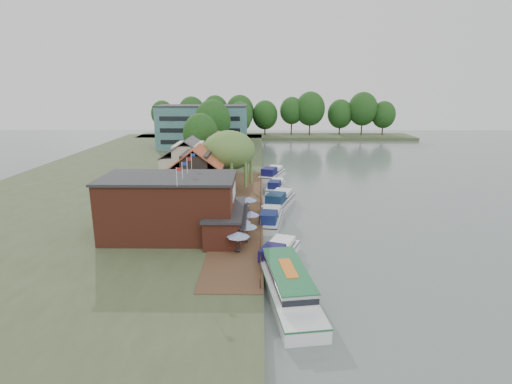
{
  "coord_description": "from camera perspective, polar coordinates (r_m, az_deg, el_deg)",
  "views": [
    {
      "loc": [
        -5.3,
        -45.67,
        18.19
      ],
      "look_at": [
        -6.0,
        12.0,
        3.0
      ],
      "focal_mm": 28.0,
      "sensor_mm": 36.0,
      "label": 1
    }
  ],
  "objects": [
    {
      "name": "bank_tree_0",
      "position": [
        88.45,
        -7.9,
        7.29
      ],
      "size": [
        7.52,
        7.52,
        11.83
      ],
      "primitive_type": null,
      "color": "#143811",
      "rests_on": "land_bank"
    },
    {
      "name": "umbrella_2",
      "position": [
        46.81,
        -2.01,
        -5.11
      ],
      "size": [
        2.11,
        2.11,
        2.38
      ],
      "primitive_type": null,
      "color": "navy",
      "rests_on": "quay_deck"
    },
    {
      "name": "tour_boat",
      "position": [
        35.8,
        4.79,
        -13.2
      ],
      "size": [
        5.65,
        13.59,
        2.88
      ],
      "primitive_type": null,
      "rotation": [
        0.0,
        0.0,
        0.15
      ],
      "color": "silver",
      "rests_on": "ground"
    },
    {
      "name": "swan",
      "position": [
        38.26,
        7.54,
        -13.4
      ],
      "size": [
        0.44,
        0.44,
        0.44
      ],
      "primitive_type": "sphere",
      "color": "white",
      "rests_on": "ground"
    },
    {
      "name": "pub",
      "position": [
        47.48,
        -9.9,
        -2.04
      ],
      "size": [
        20.0,
        11.0,
        7.3
      ],
      "primitive_type": null,
      "color": "maroon",
      "rests_on": "land_bank"
    },
    {
      "name": "umbrella_5",
      "position": [
        55.61,
        -1.05,
        -1.86
      ],
      "size": [
        2.33,
        2.33,
        2.38
      ],
      "primitive_type": null,
      "color": "#1B3D95",
      "rests_on": "quay_deck"
    },
    {
      "name": "quay_deck",
      "position": [
        58.31,
        -1.99,
        -2.35
      ],
      "size": [
        6.0,
        50.0,
        0.1
      ],
      "primitive_type": "cube",
      "color": "#47301E",
      "rests_on": "land_bank"
    },
    {
      "name": "ground",
      "position": [
        49.44,
        6.85,
        -6.94
      ],
      "size": [
        260.0,
        260.0,
        0.0
      ],
      "primitive_type": "plane",
      "color": "slate",
      "rests_on": "ground"
    },
    {
      "name": "bank_tree_3",
      "position": [
        124.95,
        -2.27,
        9.48
      ],
      "size": [
        6.74,
        6.74,
        11.43
      ],
      "primitive_type": null,
      "color": "#143811",
      "rests_on": "land_bank"
    },
    {
      "name": "umbrella_3",
      "position": [
        49.33,
        -0.74,
        -4.05
      ],
      "size": [
        2.12,
        2.12,
        2.38
      ],
      "primitive_type": null,
      "color": "navy",
      "rests_on": "quay_deck"
    },
    {
      "name": "cruiser_4",
      "position": [
        81.64,
        2.34,
        2.82
      ],
      "size": [
        6.74,
        11.31,
        2.64
      ],
      "primitive_type": null,
      "rotation": [
        0.0,
        0.0,
        -0.33
      ],
      "color": "white",
      "rests_on": "ground"
    },
    {
      "name": "cruiser_3",
      "position": [
        72.15,
        2.87,
        1.03
      ],
      "size": [
        4.74,
        9.52,
        2.18
      ],
      "primitive_type": null,
      "rotation": [
        0.0,
        0.0,
        -0.2
      ],
      "color": "silver",
      "rests_on": "ground"
    },
    {
      "name": "land_bank",
      "position": [
        86.2,
        -15.98,
        2.34
      ],
      "size": [
        50.0,
        140.0,
        1.0
      ],
      "primitive_type": "cube",
      "color": "#384728",
      "rests_on": "ground"
    },
    {
      "name": "umbrella_0",
      "position": [
        42.54,
        -2.54,
        -7.21
      ],
      "size": [
        2.46,
        2.46,
        2.38
      ],
      "primitive_type": null,
      "color": "navy",
      "rests_on": "quay_deck"
    },
    {
      "name": "bank_tree_5",
      "position": [
        140.95,
        -2.15,
        10.28
      ],
      "size": [
        8.23,
        8.23,
        12.45
      ],
      "primitive_type": null,
      "color": "#143811",
      "rests_on": "land_bank"
    },
    {
      "name": "cottage_a",
      "position": [
        61.82,
        -8.36,
        2.52
      ],
      "size": [
        8.6,
        7.6,
        8.5
      ],
      "primitive_type": null,
      "color": "black",
      "rests_on": "land_bank"
    },
    {
      "name": "cottage_c",
      "position": [
        80.2,
        -5.57,
        5.4
      ],
      "size": [
        7.6,
        7.6,
        8.5
      ],
      "primitive_type": null,
      "color": "black",
      "rests_on": "land_bank"
    },
    {
      "name": "cruiser_1",
      "position": [
        54.18,
        2.04,
        -3.54
      ],
      "size": [
        4.54,
        10.19,
        2.38
      ],
      "primitive_type": null,
      "rotation": [
        0.0,
        0.0,
        -0.14
      ],
      "color": "silver",
      "rests_on": "ground"
    },
    {
      "name": "bank_tree_2",
      "position": [
        106.4,
        -6.62,
        8.66
      ],
      "size": [
        8.28,
        8.28,
        12.14
      ],
      "primitive_type": null,
      "color": "#143811",
      "rests_on": "land_bank"
    },
    {
      "name": "cruiser_0",
      "position": [
        43.19,
        3.12,
        -8.47
      ],
      "size": [
        6.24,
        10.18,
        2.34
      ],
      "primitive_type": null,
      "rotation": [
        0.0,
        0.0,
        -0.35
      ],
      "color": "white",
      "rests_on": "ground"
    },
    {
      "name": "umbrella_1",
      "position": [
        45.26,
        -1.29,
        -5.82
      ],
      "size": [
        2.36,
        2.36,
        2.38
      ],
      "primitive_type": null,
      "color": "navy",
      "rests_on": "quay_deck"
    },
    {
      "name": "cottage_b",
      "position": [
        71.99,
        -9.5,
        4.2
      ],
      "size": [
        9.6,
        8.6,
        8.5
      ],
      "primitive_type": null,
      "color": "beige",
      "rests_on": "land_bank"
    },
    {
      "name": "hotel_block",
      "position": [
        117.39,
        -7.58,
        9.23
      ],
      "size": [
        25.4,
        12.4,
        12.3
      ],
      "primitive_type": null,
      "color": "#38666B",
      "rests_on": "land_bank"
    },
    {
      "name": "bank_tree_1",
      "position": [
        98.83,
        -6.19,
        8.87
      ],
      "size": [
        8.77,
        8.77,
        14.41
      ],
      "primitive_type": null,
      "color": "#143811",
      "rests_on": "land_bank"
    },
    {
      "name": "bank_tree_4",
      "position": [
        130.35,
        -1.83,
        9.9
      ],
      "size": [
        6.11,
        6.11,
        12.33
      ],
      "primitive_type": null,
      "color": "#143811",
      "rests_on": "land_bank"
    },
    {
      "name": "willow",
      "position": [
        65.97,
        -3.85,
        4.26
      ],
      "size": [
        8.6,
        8.6,
        10.43
      ],
      "primitive_type": null,
      "color": "#476B2D",
      "rests_on": "land_bank"
    },
    {
      "name": "umbrella_4",
      "position": [
        53.34,
        -2.11,
        -2.6
      ],
      "size": [
        2.09,
        2.09,
        2.38
      ],
      "primitive_type": null,
      "color": "navy",
      "rests_on": "quay_deck"
    },
    {
      "name": "quay_rail",
      "position": [
        58.59,
        0.67,
        -1.79
      ],
      "size": [
        0.2,
        49.0,
        1.0
      ],
      "primitive_type": null,
      "color": "black",
      "rests_on": "land_bank"
    },
    {
      "name": "cruiser_2",
      "position": [
        62.37,
        3.33,
        -0.96
      ],
      "size": [
        6.59,
        11.33,
        2.65
      ],
      "primitive_type": null,
      "rotation": [
        0.0,
        0.0,
        -0.31
      ],
      "color": "silver",
      "rests_on": "ground"
    }
  ]
}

